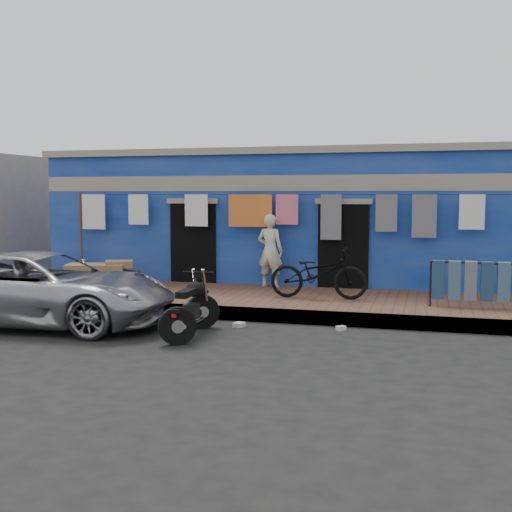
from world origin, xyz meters
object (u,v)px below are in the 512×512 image
Objects in this scene: bicycle at (319,268)px; jeans_rack at (479,284)px; car at (43,288)px; motorcycle at (190,305)px; seated_person at (270,251)px; charpoy at (104,274)px.

bicycle is 3.00m from jeans_rack.
bicycle is (4.43, 2.67, 0.20)m from car.
seated_person is at bearing 83.65° from motorcycle.
charpoy is at bearing 24.16° from seated_person.
car is 2.92× the size of seated_person.
jeans_rack is (2.99, -0.19, -0.18)m from bicycle.
seated_person reaches higher than charpoy.
jeans_rack is at bearing 27.67° from motorcycle.
bicycle is at bearing 58.19° from motorcycle.
bicycle is at bearing -63.32° from car.
bicycle is at bearing -4.23° from charpoy.
bicycle is at bearing 176.34° from jeans_rack.
motorcycle is (2.82, -0.15, -0.16)m from car.
car is 3.07m from charpoy.
jeans_rack is (7.42, 2.48, 0.01)m from car.
seated_person reaches higher than bicycle.
car is 2.50× the size of bicycle.
car reaches higher than motorcycle.
bicycle is 1.05× the size of jeans_rack.
seated_person reaches higher than jeans_rack.
motorcycle is (-0.30, -4.11, -0.55)m from seated_person.
seated_person reaches higher than motorcycle.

